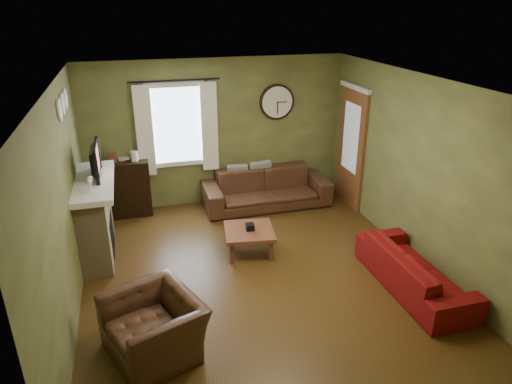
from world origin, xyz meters
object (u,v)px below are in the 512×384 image
object	(u,v)px
bookshelf	(126,189)
armchair	(154,327)
sofa_brown	(266,188)
coffee_table	(249,241)
sofa_red	(415,270)

from	to	relation	value
bookshelf	armchair	bearing A→B (deg)	-86.66
bookshelf	sofa_brown	world-z (taller)	bookshelf
coffee_table	bookshelf	bearing A→B (deg)	133.30
sofa_brown	coffee_table	size ratio (longest dim) A/B	3.20
coffee_table	armchair	bearing A→B (deg)	-130.74
bookshelf	sofa_red	bearing A→B (deg)	-42.77
bookshelf	sofa_brown	bearing A→B (deg)	-6.23
bookshelf	sofa_brown	distance (m)	2.47
sofa_brown	armchair	size ratio (longest dim) A/B	2.27
sofa_brown	armchair	world-z (taller)	sofa_brown
bookshelf	coffee_table	distance (m)	2.51
sofa_red	armchair	xyz separation A→B (m)	(-3.33, -0.29, 0.05)
coffee_table	sofa_red	bearing A→B (deg)	-38.57
bookshelf	coffee_table	bearing A→B (deg)	-46.70
sofa_red	coffee_table	size ratio (longest dim) A/B	2.63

